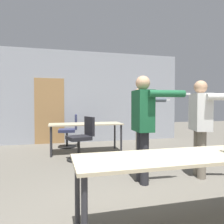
% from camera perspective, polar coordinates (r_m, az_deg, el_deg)
% --- Properties ---
extents(back_wall, '(6.57, 0.12, 2.95)m').
position_cam_1_polar(back_wall, '(7.21, -7.44, 3.85)').
color(back_wall, '#A3A8B2').
rests_on(back_wall, ground_plane).
extents(conference_table_near, '(2.11, 0.64, 0.75)m').
position_cam_1_polar(conference_table_near, '(2.27, 18.21, -12.33)').
color(conference_table_near, '#C6B793').
rests_on(conference_table_near, ground_plane).
extents(conference_table_far, '(1.83, 0.73, 0.75)m').
position_cam_1_polar(conference_table_far, '(5.63, -6.88, -3.69)').
color(conference_table_far, '#C6B793').
rests_on(conference_table_far, ground_plane).
extents(person_near_casual, '(0.71, 0.80, 1.64)m').
position_cam_1_polar(person_near_casual, '(3.99, 22.22, -1.81)').
color(person_near_casual, slate).
rests_on(person_near_casual, ground_plane).
extents(person_right_polo, '(0.71, 0.64, 1.60)m').
position_cam_1_polar(person_right_polo, '(4.93, 7.26, -1.05)').
color(person_right_polo, beige).
rests_on(person_right_polo, ground_plane).
extents(person_left_plaid, '(0.76, 0.67, 1.68)m').
position_cam_1_polar(person_left_plaid, '(3.45, 8.24, -1.71)').
color(person_left_plaid, '#28282D').
rests_on(person_left_plaid, ground_plane).
extents(office_chair_far_right, '(0.62, 0.57, 0.95)m').
position_cam_1_polar(office_chair_far_right, '(4.93, -7.88, -7.12)').
color(office_chair_far_right, black).
rests_on(office_chair_far_right, ground_plane).
extents(office_chair_side_rolled, '(0.57, 0.52, 0.94)m').
position_cam_1_polar(office_chair_side_rolled, '(6.44, -11.02, -5.09)').
color(office_chair_side_rolled, black).
rests_on(office_chair_side_rolled, ground_plane).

